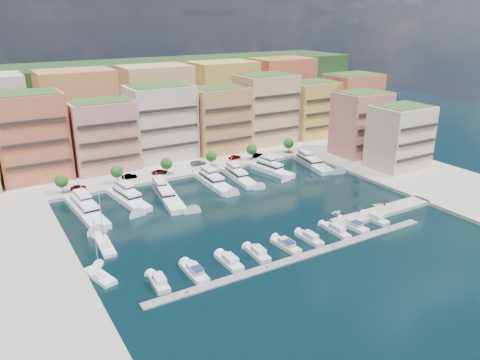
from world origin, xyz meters
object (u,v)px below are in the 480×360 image
Objects in this scene: tree_0 at (62,181)px; lamppost_2 at (192,164)px; yacht_1 at (128,198)px; cruiser_1 at (195,272)px; tree_2 at (166,164)px; sailboat_0 at (100,277)px; yacht_4 at (238,176)px; cruiser_8 at (375,219)px; yacht_5 at (271,169)px; cruiser_3 at (258,254)px; cruiser_2 at (230,262)px; car_4 at (235,157)px; tender_3 at (391,203)px; cruiser_4 at (286,245)px; cruiser_6 at (336,231)px; car_5 at (258,155)px; tender_2 at (380,205)px; person_0 at (359,210)px; tree_4 at (252,149)px; lamppost_1 at (139,174)px; tender_0 at (337,212)px; car_0 at (78,187)px; tree_1 at (117,172)px; cruiser_7 at (353,226)px; tree_3 at (211,156)px; cruiser_0 at (159,283)px; car_1 at (129,176)px; lamppost_0 at (78,184)px; yacht_0 at (86,209)px; yacht_3 at (213,181)px; yacht_6 at (312,162)px; tree_5 at (289,143)px; cruiser_5 at (310,238)px; lamppost_4 at (283,149)px; yacht_2 at (166,193)px; person_1 at (384,202)px.

tree_0 is 40.08m from lamppost_2.
cruiser_1 is at bearing -90.79° from yacht_1.
sailboat_0 reaches higher than tree_2.
tree_0 reaches higher than yacht_4.
cruiser_8 is at bearing -41.73° from yacht_1.
yacht_5 is 2.35× the size of cruiser_3.
cruiser_2 is 1.68× the size of car_4.
tree_2 is at bearing 21.54° from tender_3.
cruiser_4 is 40.27m from tender_3.
cruiser_6 is 2.19× the size of car_5.
person_0 is (-9.74, -1.99, 1.59)m from tender_2.
cruiser_8 is (42.46, 0.00, 0.00)m from cruiser_2.
cruiser_3 is at bearing -120.85° from tree_4.
cruiser_8 is (49.99, -44.59, -0.54)m from yacht_1.
lamppost_1 is 1.20× the size of tender_0.
cruiser_3 is 63.91m from car_0.
tree_1 is 16.00m from tree_2.
cruiser_7 is at bearing -98.20° from yacht_5.
sailboat_0 is at bearing -135.65° from tree_3.
tree_0 reaches higher than cruiser_2.
cruiser_4 is (30.31, -0.03, 0.02)m from cruiser_0.
tree_0 is 1.23× the size of car_1.
lamppost_0 is at bearing 84.92° from car_4.
car_1 reaches higher than car_5.
tree_0 is 0.68× the size of cruiser_4.
tree_3 and tree_4 have the same top height.
tree_2 is 1.49× the size of tender_2.
yacht_1 is at bearing 10.00° from yacht_0.
lamppost_1 is 0.22× the size of yacht_4.
car_4 is at bearing 6.20° from lamppost_0.
yacht_3 is at bearing -105.56° from car_0.
cruiser_4 is 67.61m from car_5.
person_0 is at bearing -73.24° from yacht_4.
cruiser_7 is at bearing -72.96° from lamppost_2.
tender_0 is 52.27m from car_5.
yacht_6 is 2.66× the size of cruiser_2.
cruiser_0 is (3.87, -42.47, -0.66)m from yacht_0.
tree_2 reaches higher than lamppost_2.
tree_5 reaches higher than cruiser_6.
tree_2 is 59.38m from cruiser_5.
tree_4 reaches higher than yacht_0.
lamppost_4 is 62.37m from yacht_1.
car_0 is (-71.54, 3.09, -2.08)m from lamppost_4.
cruiser_6 is (26.36, -42.26, -0.66)m from yacht_2.
yacht_1 is at bearing 165.08° from car_1.
lamppost_0 is 0.20× the size of yacht_6.
cruiser_5 is 4.00× the size of person_1.
tender_3 is (61.99, -39.01, -0.69)m from yacht_1.
yacht_6 is 2.72× the size of cruiser_8.
cruiser_8 is at bearing 17.82° from person_1.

